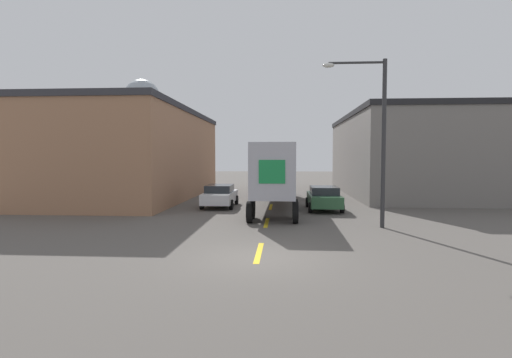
{
  "coord_description": "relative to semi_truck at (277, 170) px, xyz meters",
  "views": [
    {
      "loc": [
        0.85,
        -13.01,
        3.34
      ],
      "look_at": [
        -0.72,
        9.72,
        2.09
      ],
      "focal_mm": 28.0,
      "sensor_mm": 36.0,
      "label": 1
    }
  ],
  "objects": [
    {
      "name": "warehouse_right",
      "position": [
        12.27,
        9.88,
        1.11
      ],
      "size": [
        12.41,
        20.3,
        7.15
      ],
      "color": "slate",
      "rests_on": "ground_plane"
    },
    {
      "name": "ground_plane",
      "position": [
        -0.38,
        -13.92,
        -2.47
      ],
      "size": [
        160.0,
        160.0,
        0.0
      ],
      "primitive_type": "plane",
      "color": "#56514C"
    },
    {
      "name": "road_centerline",
      "position": [
        -0.38,
        -6.75,
        -2.46
      ],
      "size": [
        0.2,
        15.84,
        0.01
      ],
      "color": "gold",
      "rests_on": "ground_plane"
    },
    {
      "name": "semi_truck",
      "position": [
        0.0,
        0.0,
        0.0
      ],
      "size": [
        2.78,
        15.86,
        4.07
      ],
      "rotation": [
        0.0,
        0.0,
        -0.01
      ],
      "color": "navy",
      "rests_on": "ground_plane"
    },
    {
      "name": "water_tower",
      "position": [
        -23.3,
        39.21,
        10.69
      ],
      "size": [
        6.0,
        6.0,
        16.34
      ],
      "color": "#47474C",
      "rests_on": "ground_plane"
    },
    {
      "name": "parked_car_right_mid",
      "position": [
        3.03,
        -1.59,
        -1.68
      ],
      "size": [
        2.11,
        4.54,
        1.49
      ],
      "color": "#2D5B38",
      "rests_on": "ground_plane"
    },
    {
      "name": "warehouse_left",
      "position": [
        -12.05,
        5.48,
        1.13
      ],
      "size": [
        10.44,
        21.27,
        7.19
      ],
      "color": "#9E7051",
      "rests_on": "ground_plane"
    },
    {
      "name": "parked_car_left_far",
      "position": [
        -3.79,
        -0.5,
        -1.68
      ],
      "size": [
        2.11,
        4.54,
        1.49
      ],
      "color": "silver",
      "rests_on": "ground_plane"
    },
    {
      "name": "street_lamp",
      "position": [
        4.78,
        -7.79,
        2.17
      ],
      "size": [
        2.98,
        0.32,
        7.89
      ],
      "color": "#2D2D30",
      "rests_on": "ground_plane"
    }
  ]
}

